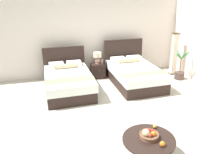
# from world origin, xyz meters

# --- Properties ---
(ground_plane) EXTENTS (10.00, 9.39, 0.02)m
(ground_plane) POSITION_xyz_m (0.00, 0.00, -0.01)
(ground_plane) COLOR #BAB3A4
(wall_back) EXTENTS (10.00, 0.12, 2.85)m
(wall_back) POSITION_xyz_m (0.00, 2.90, 1.42)
(wall_back) COLOR white
(wall_back) RESTS_ON ground
(wall_side_right) EXTENTS (0.12, 4.99, 2.85)m
(wall_side_right) POSITION_xyz_m (3.20, 0.40, 1.42)
(wall_side_right) COLOR #F3DFD2
(wall_side_right) RESTS_ON ground
(bed_near_window) EXTENTS (1.39, 2.20, 1.12)m
(bed_near_window) POSITION_xyz_m (-1.05, 1.52, 0.31)
(bed_near_window) COLOR black
(bed_near_window) RESTS_ON ground
(bed_near_corner) EXTENTS (1.45, 2.26, 1.26)m
(bed_near_corner) POSITION_xyz_m (1.05, 1.53, 0.32)
(bed_near_corner) COLOR black
(bed_near_corner) RESTS_ON ground
(nightstand) EXTENTS (0.46, 0.44, 0.50)m
(nightstand) POSITION_xyz_m (0.04, 2.38, 0.25)
(nightstand) COLOR black
(nightstand) RESTS_ON ground
(table_lamp) EXTENTS (0.28, 0.28, 0.39)m
(table_lamp) POSITION_xyz_m (0.04, 2.40, 0.75)
(table_lamp) COLOR tan
(table_lamp) RESTS_ON nightstand
(vase) EXTENTS (0.08, 0.08, 0.17)m
(vase) POSITION_xyz_m (0.18, 2.34, 0.59)
(vase) COLOR gray
(vase) RESTS_ON nightstand
(coffee_table) EXTENTS (0.91, 0.91, 0.41)m
(coffee_table) POSITION_xyz_m (0.03, -1.84, 0.32)
(coffee_table) COLOR black
(coffee_table) RESTS_ON ground
(fruit_bowl) EXTENTS (0.34, 0.34, 0.18)m
(fruit_bowl) POSITION_xyz_m (0.04, -1.82, 0.48)
(fruit_bowl) COLOR brown
(fruit_bowl) RESTS_ON coffee_table
(loose_apple) EXTENTS (0.07, 0.07, 0.07)m
(loose_apple) POSITION_xyz_m (0.27, -1.58, 0.45)
(loose_apple) COLOR gold
(loose_apple) RESTS_ON coffee_table
(loose_orange) EXTENTS (0.09, 0.09, 0.09)m
(loose_orange) POSITION_xyz_m (0.15, -2.08, 0.46)
(loose_orange) COLOR orange
(loose_orange) RESTS_ON coffee_table
(floor_lamp_corner) EXTENTS (0.22, 0.22, 1.49)m
(floor_lamp_corner) POSITION_xyz_m (2.75, 2.01, 0.74)
(floor_lamp_corner) COLOR #372915
(floor_lamp_corner) RESTS_ON ground
(potted_palm) EXTENTS (0.56, 0.53, 1.01)m
(potted_palm) POSITION_xyz_m (2.71, 1.47, 0.24)
(potted_palm) COLOR #4A3732
(potted_palm) RESTS_ON ground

